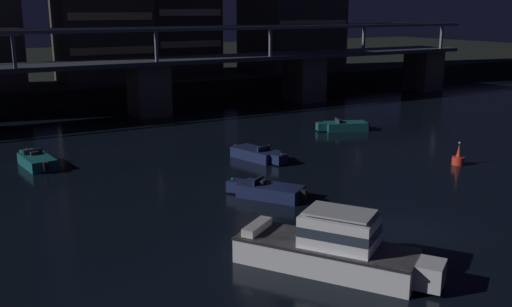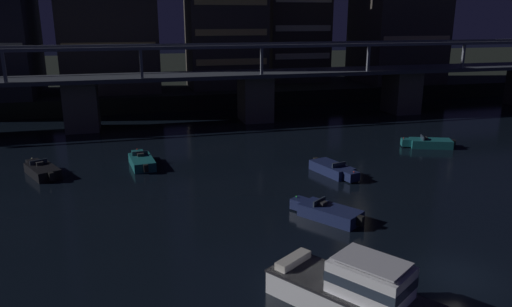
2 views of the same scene
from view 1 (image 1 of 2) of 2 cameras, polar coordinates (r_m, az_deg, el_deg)
ground_plane at (r=31.57m, az=14.53°, el=-7.34°), size 400.00×400.00×0.00m
far_riverbank at (r=110.36m, az=-18.94°, el=8.02°), size 240.00×80.00×2.20m
river_bridge at (r=63.84m, az=-10.55°, el=7.32°), size 87.60×6.40×9.38m
cabin_cruiser_near_left at (r=26.07m, az=7.55°, el=-9.17°), size 6.79×8.74×2.79m
speedboat_near_right at (r=35.64m, az=1.13°, el=-3.69°), size 3.88×4.75×1.16m
speedboat_mid_left at (r=55.83m, az=8.62°, el=2.68°), size 5.09×3.08×1.16m
speedboat_mid_center at (r=44.48m, az=0.18°, el=-0.08°), size 2.77×5.18×1.16m
speedboat_mid_right at (r=45.54m, az=-20.82°, el=-0.68°), size 2.23×5.23×1.16m
channel_buoy at (r=45.52m, az=19.29°, el=-0.47°), size 0.90×0.90×1.76m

